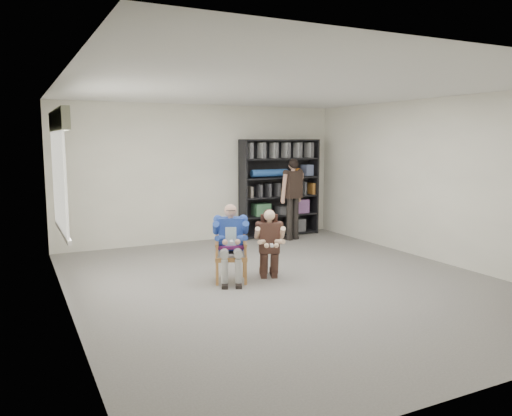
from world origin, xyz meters
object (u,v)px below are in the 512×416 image
standing_man (293,200)px  kneeling_woman (269,244)px  armchair (231,252)px  seated_man (231,243)px  bookshelf (280,188)px

standing_man → kneeling_woman: bearing=-140.3°
armchair → standing_man: standing_man is taller
seated_man → standing_man: (2.41, 2.30, 0.27)m
bookshelf → standing_man: 0.58m
kneeling_woman → seated_man: bearing=-169.7°
seated_man → standing_man: bearing=65.6°
armchair → seated_man: (0.00, -0.00, 0.13)m
bookshelf → standing_man: bookshelf is taller
armchair → standing_man: 3.36m
kneeling_woman → standing_man: (1.83, 2.42, 0.32)m
armchair → bookshelf: bookshelf is taller
kneeling_woman → standing_man: bearing=74.9°
armchair → kneeling_woman: bearing=10.3°
seated_man → bookshelf: size_ratio=0.55×
standing_man → bookshelf: bearing=78.1°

